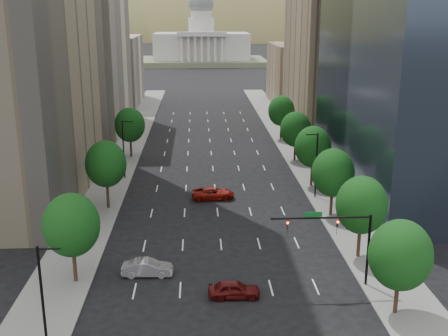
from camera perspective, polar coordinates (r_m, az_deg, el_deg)
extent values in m
cube|color=slate|center=(80.25, -12.09, -2.12)|extent=(6.00, 200.00, 0.15)
cube|color=slate|center=(81.16, 10.06, -1.80)|extent=(6.00, 200.00, 0.15)
cube|color=beige|center=(120.64, -13.93, 12.20)|extent=(14.00, 30.00, 35.00)
cube|color=beige|center=(153.76, -11.42, 9.90)|extent=(14.00, 26.00, 18.00)
cube|color=#8C7759|center=(118.88, 10.72, 11.13)|extent=(14.00, 30.00, 30.00)
cube|color=#8C7759|center=(151.70, 7.72, 9.61)|extent=(14.00, 26.00, 16.00)
cylinder|color=#382316|center=(49.05, 17.47, -12.34)|extent=(0.36, 0.36, 3.75)
ellipsoid|color=#103B11|center=(47.52, 17.83, -8.59)|extent=(5.20, 5.20, 5.98)
cylinder|color=#382316|center=(58.38, 13.83, -7.22)|extent=(0.36, 0.36, 4.00)
ellipsoid|color=#103B11|center=(57.03, 14.08, -3.74)|extent=(5.20, 5.20, 5.98)
cylinder|color=#382316|center=(69.17, 11.07, -3.38)|extent=(0.36, 0.36, 3.90)
ellipsoid|color=#103B11|center=(68.06, 11.23, -0.46)|extent=(5.20, 5.20, 5.98)
cylinder|color=#382316|center=(80.27, 9.08, -0.48)|extent=(0.36, 0.36, 4.10)
ellipsoid|color=#103B11|center=(79.28, 9.20, 2.19)|extent=(5.20, 5.20, 5.98)
cylinder|color=#382316|center=(93.56, 7.36, 1.86)|extent=(0.36, 0.36, 3.80)
ellipsoid|color=#103B11|center=(92.76, 7.44, 4.00)|extent=(5.20, 5.20, 5.98)
cylinder|color=#382316|center=(108.92, 5.92, 3.97)|extent=(0.36, 0.36, 4.00)
ellipsoid|color=#103B11|center=(108.20, 5.98, 5.92)|extent=(5.20, 5.20, 5.98)
cylinder|color=#382316|center=(53.67, -15.25, -9.45)|extent=(0.36, 0.36, 4.00)
ellipsoid|color=#103B11|center=(52.20, -15.55, -5.72)|extent=(5.20, 5.20, 5.98)
cylinder|color=#382316|center=(71.89, -11.98, -2.58)|extent=(0.36, 0.36, 4.15)
ellipsoid|color=#103B11|center=(70.77, -12.16, 0.42)|extent=(5.20, 5.20, 5.98)
cylinder|color=#382316|center=(96.68, -9.64, 2.28)|extent=(0.36, 0.36, 3.95)
ellipsoid|color=#103B11|center=(95.89, -9.74, 4.43)|extent=(5.20, 5.20, 5.98)
cylinder|color=black|center=(74.80, 9.56, 0.23)|extent=(0.20, 0.20, 9.00)
cylinder|color=black|center=(73.59, 9.10, 3.44)|extent=(1.60, 0.14, 0.14)
cylinder|color=black|center=(42.09, -18.27, -13.34)|extent=(0.20, 0.20, 9.00)
cylinder|color=black|center=(40.00, -17.69, -8.00)|extent=(1.60, 0.14, 0.14)
cylinder|color=black|center=(83.50, -10.38, 1.85)|extent=(0.20, 0.20, 9.00)
cylinder|color=black|center=(82.47, -9.98, 4.75)|extent=(1.60, 0.14, 0.14)
cylinder|color=black|center=(52.26, 14.72, -8.32)|extent=(0.24, 0.24, 7.00)
cylinder|color=black|center=(49.85, 10.03, -5.12)|extent=(9.00, 0.18, 0.18)
imported|color=black|center=(50.39, 11.67, -5.65)|extent=(0.18, 0.22, 1.10)
imported|color=black|center=(49.48, 6.59, -5.82)|extent=(0.18, 0.22, 1.10)
sphere|color=#FF0C07|center=(50.16, 11.73, -5.51)|extent=(0.20, 0.20, 0.20)
sphere|color=#FF0C07|center=(49.24, 6.63, -5.68)|extent=(0.20, 0.20, 0.20)
cube|color=#0C591E|center=(49.58, 9.26, -4.77)|extent=(1.60, 0.06, 0.45)
cube|color=#596647|center=(266.32, -2.33, 10.98)|extent=(60.00, 40.00, 2.50)
cube|color=silver|center=(265.78, -2.34, 12.54)|extent=(44.00, 26.00, 12.00)
cube|color=silver|center=(251.50, -2.33, 13.71)|extent=(22.00, 4.00, 2.00)
cylinder|color=silver|center=(265.38, -2.37, 14.59)|extent=(12.00, 12.00, 7.00)
cylinder|color=silver|center=(265.30, -2.38, 15.67)|extent=(9.60, 9.60, 3.00)
sphere|color=slate|center=(265.32, -2.39, 16.77)|extent=(11.60, 11.60, 11.60)
ellipsoid|color=olive|center=(594.34, -16.43, 9.80)|extent=(380.00, 342.00, 190.00)
ellipsoid|color=olive|center=(620.33, 1.15, 9.85)|extent=(440.00, 396.00, 240.00)
ellipsoid|color=olive|center=(691.41, 15.36, 10.52)|extent=(360.00, 324.00, 200.00)
imported|color=#4B0C0C|center=(49.85, 1.06, -12.48)|extent=(4.62, 1.88, 1.57)
imported|color=gray|center=(54.08, -7.95, -10.21)|extent=(4.92, 1.84, 1.60)
imported|color=maroon|center=(74.33, -1.15, -2.63)|extent=(5.97, 3.14, 1.60)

